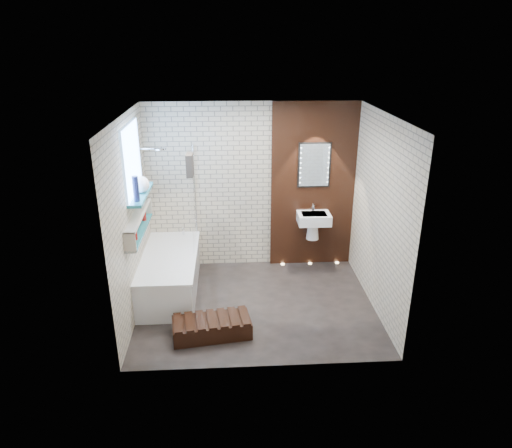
{
  "coord_description": "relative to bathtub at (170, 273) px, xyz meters",
  "views": [
    {
      "loc": [
        -0.34,
        -5.58,
        3.48
      ],
      "look_at": [
        0.0,
        0.15,
        1.15
      ],
      "focal_mm": 32.76,
      "sensor_mm": 36.0,
      "label": 1
    }
  ],
  "objects": [
    {
      "name": "display_niche",
      "position": [
        -0.31,
        -0.3,
        0.91
      ],
      "size": [
        0.14,
        1.3,
        0.26
      ],
      "color": "#22747F",
      "rests_on": "room_shell"
    },
    {
      "name": "shower_head",
      "position": [
        -0.08,
        0.5,
        1.71
      ],
      "size": [
        0.18,
        0.18,
        0.02
      ],
      "primitive_type": "cylinder",
      "color": "silver",
      "rests_on": "room_shell"
    },
    {
      "name": "walnut_step",
      "position": [
        0.62,
        -1.12,
        -0.18
      ],
      "size": [
        1.01,
        0.56,
        0.21
      ],
      "primitive_type": "cube",
      "rotation": [
        0.0,
        0.0,
        0.14
      ],
      "color": "black",
      "rests_on": "ground"
    },
    {
      "name": "towel",
      "position": [
        0.35,
        0.15,
        1.56
      ],
      "size": [
        0.09,
        0.23,
        0.31
      ],
      "primitive_type": "cube",
      "color": "black",
      "rests_on": "bath_screen"
    },
    {
      "name": "bathtub",
      "position": [
        0.0,
        0.0,
        0.0
      ],
      "size": [
        0.79,
        1.74,
        0.7
      ],
      "color": "white",
      "rests_on": "ground"
    },
    {
      "name": "niche_bottles",
      "position": [
        -0.31,
        -0.18,
        0.88
      ],
      "size": [
        0.06,
        0.72,
        0.16
      ],
      "color": "maroon",
      "rests_on": "display_niche"
    },
    {
      "name": "floor_uplights",
      "position": [
        2.17,
        0.75,
        -0.29
      ],
      "size": [
        0.96,
        0.06,
        0.01
      ],
      "color": "#FFD899",
      "rests_on": "ground"
    },
    {
      "name": "ground",
      "position": [
        1.22,
        -0.45,
        -0.29
      ],
      "size": [
        3.2,
        3.2,
        0.0
      ],
      "primitive_type": "plane",
      "color": "black",
      "rests_on": "ground"
    },
    {
      "name": "clerestory_window",
      "position": [
        -0.34,
        -0.1,
        1.61
      ],
      "size": [
        0.18,
        1.0,
        0.94
      ],
      "color": "#7FADE0",
      "rests_on": "room_shell"
    },
    {
      "name": "washbasin",
      "position": [
        2.17,
        0.62,
        0.5
      ],
      "size": [
        0.5,
        0.36,
        0.58
      ],
      "color": "white",
      "rests_on": "walnut_panel"
    },
    {
      "name": "walnut_panel",
      "position": [
        2.17,
        0.82,
        1.01
      ],
      "size": [
        1.3,
        0.06,
        2.6
      ],
      "primitive_type": "cube",
      "color": "black",
      "rests_on": "ground"
    },
    {
      "name": "led_mirror",
      "position": [
        2.17,
        0.78,
        1.36
      ],
      "size": [
        0.5,
        0.02,
        0.7
      ],
      "color": "black",
      "rests_on": "walnut_panel"
    },
    {
      "name": "room_shell",
      "position": [
        1.22,
        -0.45,
        1.01
      ],
      "size": [
        3.24,
        3.2,
        2.6
      ],
      "color": "#B8AC92",
      "rests_on": "ground"
    },
    {
      "name": "sill_vases",
      "position": [
        -0.28,
        -0.14,
        1.38
      ],
      "size": [
        0.22,
        0.5,
        0.32
      ],
      "color": "#161B3D",
      "rests_on": "clerestory_window"
    },
    {
      "name": "bath_screen",
      "position": [
        0.35,
        0.44,
        0.99
      ],
      "size": [
        0.01,
        0.78,
        1.4
      ],
      "primitive_type": "cube",
      "color": "white",
      "rests_on": "bathtub"
    }
  ]
}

